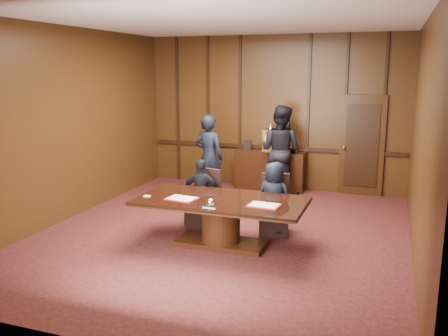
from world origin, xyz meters
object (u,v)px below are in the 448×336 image
at_px(sideboard, 270,169).
at_px(witness_right, 280,150).
at_px(signatory_left, 202,193).
at_px(witness_left, 209,157).
at_px(signatory_right, 274,198).
at_px(conference_table, 221,214).

distance_m(sideboard, witness_right, 0.69).
bearing_deg(signatory_left, witness_left, -81.47).
xyz_separation_m(signatory_right, witness_left, (-1.85, 1.78, 0.28)).
bearing_deg(signatory_right, witness_right, -67.26).
height_order(signatory_left, signatory_right, signatory_right).
height_order(witness_left, witness_right, witness_right).
height_order(conference_table, witness_left, witness_left).
xyz_separation_m(conference_table, witness_right, (0.15, 3.41, 0.48)).
bearing_deg(sideboard, signatory_left, -99.31).
xyz_separation_m(conference_table, witness_left, (-1.20, 2.58, 0.39)).
bearing_deg(conference_table, witness_right, 87.49).
height_order(signatory_right, witness_right, witness_right).
relative_size(signatory_right, witness_left, 0.69).
distance_m(signatory_right, witness_right, 2.68).
bearing_deg(sideboard, signatory_right, -74.61).
xyz_separation_m(sideboard, witness_right, (0.31, -0.35, 0.50)).
bearing_deg(witness_left, signatory_right, 148.56).
bearing_deg(witness_left, witness_right, -136.16).
distance_m(sideboard, conference_table, 3.76).
bearing_deg(sideboard, witness_left, -131.32).
height_order(conference_table, witness_right, witness_right).
distance_m(conference_table, signatory_right, 1.04).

